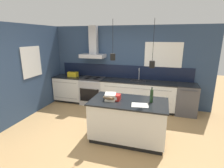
# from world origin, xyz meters

# --- Properties ---
(ground_plane) EXTENTS (16.00, 16.00, 0.00)m
(ground_plane) POSITION_xyz_m (0.00, 0.00, 0.00)
(ground_plane) COLOR tan
(ground_plane) RESTS_ON ground
(wall_back) EXTENTS (5.60, 2.22, 2.60)m
(wall_back) POSITION_xyz_m (-0.06, 2.00, 1.35)
(wall_back) COLOR navy
(wall_back) RESTS_ON ground_plane
(wall_left) EXTENTS (0.08, 3.80, 2.60)m
(wall_left) POSITION_xyz_m (-2.43, 0.70, 1.30)
(wall_left) COLOR navy
(wall_left) RESTS_ON ground_plane
(counter_run_left) EXTENTS (1.01, 0.64, 0.91)m
(counter_run_left) POSITION_xyz_m (-1.87, 1.69, 0.46)
(counter_run_left) COLOR black
(counter_run_left) RESTS_ON ground_plane
(counter_run_sink) EXTENTS (2.31, 0.64, 1.29)m
(counter_run_sink) POSITION_xyz_m (0.55, 1.69, 0.46)
(counter_run_sink) COLOR black
(counter_run_sink) RESTS_ON ground_plane
(oven_range) EXTENTS (0.77, 0.66, 0.91)m
(oven_range) POSITION_xyz_m (-0.98, 1.69, 0.46)
(oven_range) COLOR #B5B5BA
(oven_range) RESTS_ON ground_plane
(dishwasher) EXTENTS (0.60, 0.65, 0.91)m
(dishwasher) POSITION_xyz_m (2.00, 1.69, 0.46)
(dishwasher) COLOR #4C4C51
(dishwasher) RESTS_ON ground_plane
(kitchen_island) EXTENTS (1.67, 0.93, 0.91)m
(kitchen_island) POSITION_xyz_m (0.61, -0.11, 0.46)
(kitchen_island) COLOR black
(kitchen_island) RESTS_ON ground_plane
(bottle_on_island) EXTENTS (0.07, 0.07, 0.33)m
(bottle_on_island) POSITION_xyz_m (1.09, -0.05, 1.05)
(bottle_on_island) COLOR #193319
(bottle_on_island) RESTS_ON kitchen_island
(book_stack) EXTENTS (0.30, 0.35, 0.14)m
(book_stack) POSITION_xyz_m (0.22, -0.13, 0.98)
(book_stack) COLOR beige
(book_stack) RESTS_ON kitchen_island
(red_supply_box) EXTENTS (0.25, 0.19, 0.12)m
(red_supply_box) POSITION_xyz_m (0.30, -0.12, 0.97)
(red_supply_box) COLOR red
(red_supply_box) RESTS_ON kitchen_island
(paper_pile) EXTENTS (0.37, 0.29, 0.01)m
(paper_pile) POSITION_xyz_m (0.88, -0.28, 0.91)
(paper_pile) COLOR silver
(paper_pile) RESTS_ON kitchen_island
(yellow_toolbox) EXTENTS (0.34, 0.18, 0.19)m
(yellow_toolbox) POSITION_xyz_m (-1.72, 1.69, 0.99)
(yellow_toolbox) COLOR gold
(yellow_toolbox) RESTS_ON counter_run_left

